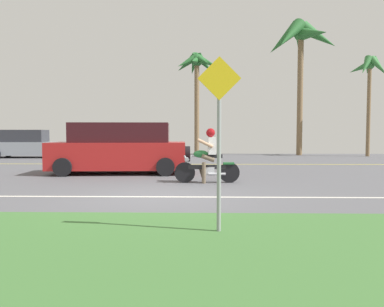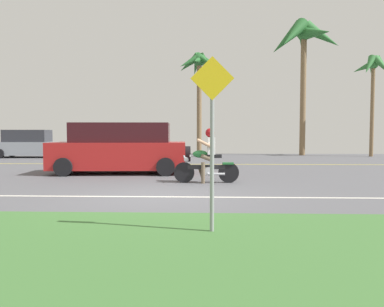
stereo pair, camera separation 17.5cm
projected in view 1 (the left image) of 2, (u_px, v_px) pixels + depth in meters
The scene contains 12 objects.
ground at pixel (169, 180), 11.92m from camera, with size 56.00×30.00×0.04m, color #545459.
grass_median at pixel (124, 246), 4.83m from camera, with size 56.00×3.80×0.06m, color #3D6B33.
lane_line_near at pixel (158, 197), 8.72m from camera, with size 50.40×0.12×0.01m, color silver.
lane_line_far at pixel (180, 164), 17.80m from camera, with size 50.40×0.12×0.01m, color yellow.
motorcyclist at pixel (208, 160), 11.17m from camera, with size 1.95×0.64×1.63m.
suv_nearby at pixel (120, 149), 13.74m from camera, with size 5.13×2.33×1.85m.
parked_car_0 at pixel (27, 145), 22.61m from camera, with size 4.49×1.99×1.67m.
parked_car_1 at pixel (120, 147), 20.60m from camera, with size 3.77×2.08×1.52m.
palm_tree_0 at pixel (197, 69), 23.20m from camera, with size 2.92×2.88×6.55m.
palm_tree_1 at pixel (370, 73), 23.53m from camera, with size 2.39×2.64×6.31m.
palm_tree_2 at pixel (301, 42), 24.70m from camera, with size 4.77×4.77×9.01m.
street_sign at pixel (219, 128), 5.37m from camera, with size 0.62×0.06×2.58m.
Camera 1 is at (0.99, -8.84, 1.49)m, focal length 35.03 mm.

